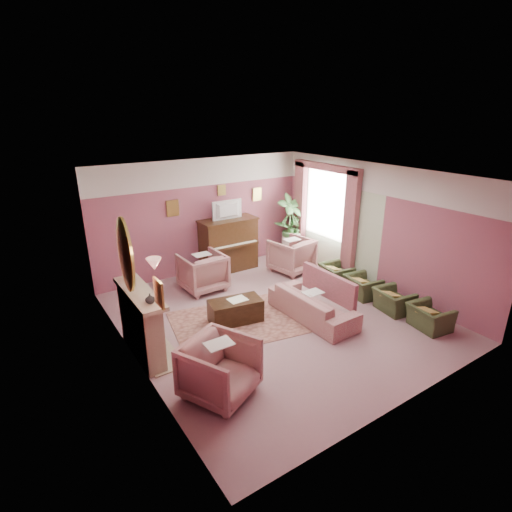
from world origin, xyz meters
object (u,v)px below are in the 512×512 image
side_table (291,245)px  olive_chair_b (394,297)px  television (229,209)px  sofa (313,300)px  floral_armchair_right (292,254)px  piano (229,245)px  olive_chair_c (363,283)px  olive_chair_d (336,271)px  floral_armchair_left (202,270)px  olive_chair_a (430,314)px  coffee_table (236,311)px  floral_armchair_front (220,366)px

side_table → olive_chair_b: bearing=-93.8°
television → olive_chair_b: 4.30m
sofa → television: bearing=91.7°
floral_armchair_right → side_table: bearing=52.2°
piano → olive_chair_c: size_ratio=1.97×
television → floral_armchair_right: bearing=-37.1°
sofa → olive_chair_d: 1.82m
sofa → olive_chair_b: 1.71m
olive_chair_d → side_table: bearing=83.1°
floral_armchair_left → olive_chair_c: 3.56m
olive_chair_a → coffee_table: bearing=142.3°
coffee_table → olive_chair_b: olive_chair_b is taller
piano → coffee_table: (-1.24, -2.40, -0.43)m
olive_chair_d → floral_armchair_left: bearing=152.3°
coffee_table → olive_chair_a: 3.65m
olive_chair_a → olive_chair_c: 1.64m
sofa → side_table: 3.46m
television → olive_chair_b: television is taller
floral_armchair_front → side_table: bearing=41.9°
television → floral_armchair_left: (-1.10, -0.67, -1.12)m
coffee_table → sofa: size_ratio=0.52×
television → sofa: 3.29m
floral_armchair_right → olive_chair_c: floral_armchair_right is taller
coffee_table → floral_armchair_front: (-1.26, -1.69, 0.25)m
piano → floral_armchair_front: piano is taller
piano → television: (0.00, -0.05, 0.95)m
floral_armchair_front → olive_chair_c: bearing=14.9°
floral_armchair_left → olive_chair_c: floral_armchair_left is taller
floral_armchair_right → floral_armchair_front: 4.86m
olive_chair_b → olive_chair_c: same height
coffee_table → piano: bearing=62.7°
floral_armchair_left → floral_armchair_right: 2.36m
floral_armchair_left → olive_chair_d: 3.11m
floral_armchair_left → olive_chair_d: bearing=-27.7°
piano → olive_chair_c: bearing=-61.1°
floral_armchair_front → olive_chair_c: 4.30m
floral_armchair_left → olive_chair_b: size_ratio=1.34×
olive_chair_b → olive_chair_d: 1.64m
coffee_table → floral_armchair_left: bearing=85.3°
floral_armchair_right → floral_armchair_left: bearing=173.5°
television → side_table: bearing=-3.2°
sofa → side_table: sofa is taller
olive_chair_b → television: bearing=113.7°
sofa → floral_armchair_right: size_ratio=2.02×
floral_armchair_front → sofa: bearing=20.8°
side_table → floral_armchair_front: bearing=-138.1°
piano → floral_armchair_left: piano is taller
coffee_table → olive_chair_c: (2.88, -0.59, 0.08)m
piano → sofa: bearing=-88.4°
sofa → floral_armchair_left: 2.67m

